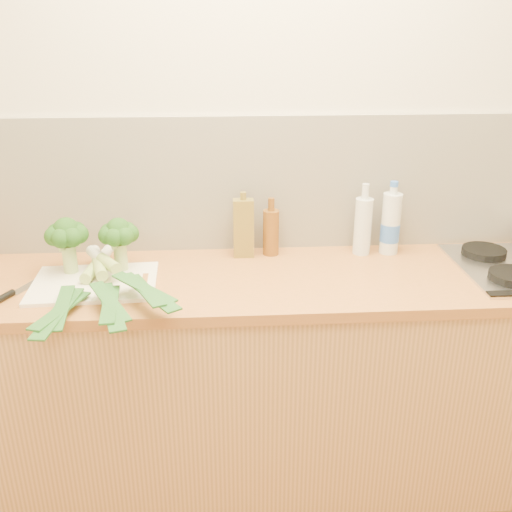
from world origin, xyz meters
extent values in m
plane|color=beige|center=(0.00, 1.50, 1.30)|extent=(3.50, 0.00, 3.50)
cube|color=silver|center=(0.00, 1.49, 1.17)|extent=(3.20, 0.02, 0.54)
cube|color=tan|center=(0.00, 1.20, 0.43)|extent=(3.20, 0.60, 0.86)
cube|color=#B46535|center=(0.00, 1.20, 0.88)|extent=(3.20, 0.62, 0.04)
cylinder|color=black|center=(0.87, 1.32, 0.93)|extent=(0.17, 0.17, 0.03)
cube|color=white|center=(-0.63, 1.16, 0.91)|extent=(0.45, 0.34, 0.01)
cylinder|color=#9AB368|center=(-0.73, 1.25, 0.97)|extent=(0.05, 0.05, 0.10)
sphere|color=#14390F|center=(-0.73, 1.25, 1.08)|extent=(0.09, 0.09, 0.09)
sphere|color=#14390F|center=(-0.69, 1.25, 1.06)|extent=(0.07, 0.07, 0.07)
sphere|color=#14390F|center=(-0.70, 1.29, 1.06)|extent=(0.07, 0.07, 0.07)
sphere|color=#14390F|center=(-0.74, 1.29, 1.06)|extent=(0.07, 0.07, 0.07)
sphere|color=#14390F|center=(-0.77, 1.27, 1.06)|extent=(0.07, 0.07, 0.07)
sphere|color=#14390F|center=(-0.77, 1.23, 1.06)|extent=(0.07, 0.07, 0.07)
sphere|color=#14390F|center=(-0.74, 1.21, 1.06)|extent=(0.07, 0.07, 0.07)
sphere|color=#14390F|center=(-0.70, 1.22, 1.06)|extent=(0.07, 0.07, 0.07)
cylinder|color=#9AB368|center=(-0.55, 1.27, 0.96)|extent=(0.05, 0.05, 0.10)
sphere|color=#14390F|center=(-0.55, 1.27, 1.07)|extent=(0.09, 0.09, 0.09)
sphere|color=#14390F|center=(-0.50, 1.27, 1.05)|extent=(0.07, 0.07, 0.07)
sphere|color=#14390F|center=(-0.52, 1.30, 1.05)|extent=(0.07, 0.07, 0.07)
sphere|color=#14390F|center=(-0.56, 1.31, 1.05)|extent=(0.07, 0.07, 0.07)
sphere|color=#14390F|center=(-0.58, 1.28, 1.05)|extent=(0.07, 0.07, 0.07)
sphere|color=#14390F|center=(-0.58, 1.25, 1.05)|extent=(0.07, 0.07, 0.07)
sphere|color=#14390F|center=(-0.56, 1.23, 1.05)|extent=(0.07, 0.07, 0.07)
sphere|color=#14390F|center=(-0.52, 1.23, 1.05)|extent=(0.07, 0.07, 0.07)
cylinder|color=white|center=(-0.63, 1.35, 0.94)|extent=(0.05, 0.14, 0.04)
cylinder|color=#95AF57|center=(-0.64, 1.21, 0.94)|extent=(0.06, 0.17, 0.04)
cube|color=#1C491A|center=(-0.68, 0.90, 0.94)|extent=(0.13, 0.30, 0.02)
cube|color=#1C491A|center=(-0.68, 0.88, 0.94)|extent=(0.09, 0.34, 0.01)
cube|color=#1C491A|center=(-0.68, 0.91, 0.94)|extent=(0.07, 0.28, 0.02)
cylinder|color=white|center=(-0.65, 1.31, 0.95)|extent=(0.07, 0.13, 0.04)
cylinder|color=#95AF57|center=(-0.61, 1.18, 0.95)|extent=(0.08, 0.16, 0.04)
cube|color=#1C491A|center=(-0.52, 0.90, 0.95)|extent=(0.08, 0.30, 0.02)
cube|color=#1C491A|center=(-0.52, 0.88, 0.96)|extent=(0.14, 0.34, 0.01)
cube|color=#1C491A|center=(-0.53, 0.91, 0.96)|extent=(0.17, 0.27, 0.02)
cylinder|color=white|center=(-0.64, 1.27, 0.97)|extent=(0.09, 0.11, 0.04)
cylinder|color=#95AF57|center=(-0.57, 1.18, 0.97)|extent=(0.11, 0.13, 0.04)
cube|color=#1C491A|center=(-0.42, 0.95, 0.97)|extent=(0.16, 0.29, 0.02)
cube|color=#1C491A|center=(-0.41, 0.94, 0.97)|extent=(0.23, 0.31, 0.01)
cube|color=#1C491A|center=(-0.43, 0.96, 0.98)|extent=(0.23, 0.23, 0.02)
cube|color=silver|center=(-0.85, 1.18, 0.90)|extent=(0.11, 0.18, 0.00)
cube|color=olive|center=(-0.08, 1.40, 1.02)|extent=(0.08, 0.05, 0.23)
cylinder|color=olive|center=(-0.08, 1.40, 1.15)|extent=(0.02, 0.02, 0.03)
cylinder|color=silver|center=(0.39, 1.40, 1.01)|extent=(0.07, 0.07, 0.23)
cylinder|color=silver|center=(0.39, 1.40, 1.16)|extent=(0.03, 0.03, 0.06)
cylinder|color=brown|center=(0.03, 1.41, 0.99)|extent=(0.06, 0.06, 0.18)
cylinder|color=brown|center=(0.03, 1.41, 1.11)|extent=(0.03, 0.03, 0.05)
cylinder|color=silver|center=(0.51, 1.40, 1.02)|extent=(0.08, 0.08, 0.25)
cylinder|color=silver|center=(0.51, 1.40, 1.16)|extent=(0.03, 0.03, 0.03)
cylinder|color=blue|center=(0.51, 1.40, 0.99)|extent=(0.08, 0.08, 0.07)
camera|label=1|loc=(-0.17, -0.72, 1.76)|focal=40.00mm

